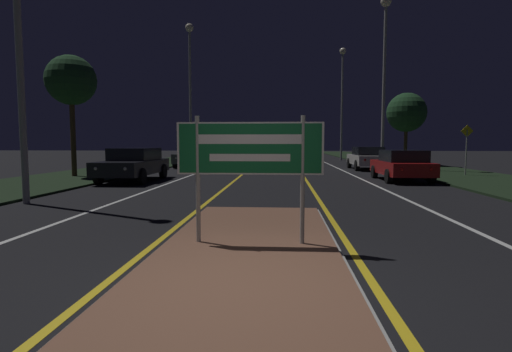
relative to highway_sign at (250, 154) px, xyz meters
The scene contains 23 objects.
ground_plane 2.37m from the highway_sign, 90.00° to the right, with size 160.00×160.00×0.00m, color black.
median_island 1.48m from the highway_sign, 90.00° to the left, with size 2.82×7.05×0.10m.
verge_left 20.56m from the highway_sign, 117.60° to the left, with size 5.00×100.00×0.08m.
verge_right 20.56m from the highway_sign, 62.40° to the left, with size 5.00×100.00×0.08m.
centre_line_yellow_left 23.28m from the highway_sign, 93.95° to the left, with size 0.12×70.00×0.01m.
centre_line_yellow_right 23.28m from the highway_sign, 86.05° to the left, with size 0.12×70.00×0.01m.
lane_line_white_left 23.60m from the highway_sign, 100.27° to the left, with size 0.12×70.00×0.01m.
lane_line_white_right 23.60m from the highway_sign, 79.73° to the left, with size 0.12×70.00×0.01m.
edge_line_white_left 24.31m from the highway_sign, 107.26° to the left, with size 0.10×70.00×0.01m.
edge_line_white_right 24.31m from the highway_sign, 72.74° to the left, with size 0.10×70.00×0.01m.
highway_sign is the anchor object (origin of this frame).
streetlight_left_far 25.55m from the highway_sign, 105.06° to the left, with size 0.62×0.62×10.58m.
streetlight_right_near 20.57m from the highway_sign, 70.44° to the left, with size 0.64×0.64×10.36m.
streetlight_right_far 33.55m from the highway_sign, 79.26° to the left, with size 0.61×0.61×10.58m.
car_receding_0 13.13m from the highway_sign, 63.80° to the left, with size 1.94×4.21×1.37m.
car_receding_1 20.13m from the highway_sign, 73.13° to the left, with size 1.91×4.48×1.43m.
car_receding_2 28.90m from the highway_sign, 85.04° to the left, with size 1.85×4.53×1.31m.
car_receding_3 41.82m from the highway_sign, 86.75° to the left, with size 2.01×4.29×1.55m.
car_approaching_0 12.56m from the highway_sign, 118.79° to the left, with size 2.01×4.77×1.45m.
car_approaching_1 21.91m from the highway_sign, 105.18° to the left, with size 1.88×4.33×1.43m.
warning_sign 17.25m from the highway_sign, 55.92° to the left, with size 0.60×0.06×2.49m.
roadside_palm_left 15.97m from the highway_sign, 127.50° to the left, with size 2.35×2.35×5.75m.
roadside_palm_right 25.23m from the highway_sign, 67.99° to the left, with size 2.79×2.79×5.17m.
Camera 1 is at (0.50, -4.40, 1.69)m, focal length 28.00 mm.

